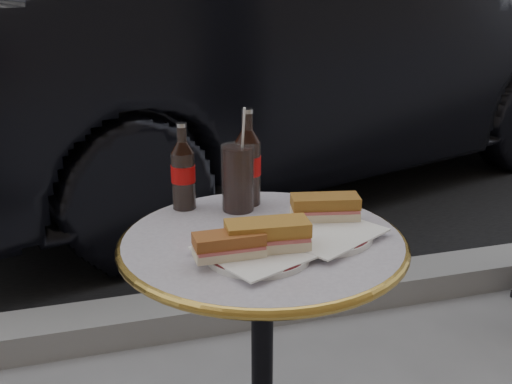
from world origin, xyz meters
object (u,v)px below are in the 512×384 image
object	(u,v)px
bistro_table	(262,382)
parked_car	(294,57)
plate_right	(319,234)
cola_bottle_right	(247,157)
cola_bottle_left	(183,166)
plate_left	(258,254)
cola_glass	(238,178)

from	to	relation	value
bistro_table	parked_car	bearing A→B (deg)	68.82
plate_right	cola_bottle_right	xyz separation A→B (m)	(-0.09, 0.24, 0.11)
plate_right	cola_bottle_left	distance (m)	0.37
bistro_table	plate_left	size ratio (longest dim) A/B	3.46
bistro_table	cola_glass	size ratio (longest dim) A/B	4.55
bistro_table	cola_bottle_left	bearing A→B (deg)	119.00
bistro_table	plate_right	size ratio (longest dim) A/B	3.19
bistro_table	plate_left	world-z (taller)	plate_left
bistro_table	plate_left	bearing A→B (deg)	-112.93
plate_left	plate_right	bearing A→B (deg)	21.29
bistro_table	cola_bottle_right	xyz separation A→B (m)	(0.03, 0.21, 0.48)
cola_glass	parked_car	xyz separation A→B (m)	(0.99, 2.35, -0.05)
bistro_table	parked_car	world-z (taller)	parked_car
cola_bottle_right	cola_bottle_left	bearing A→B (deg)	174.47
plate_left	plate_right	xyz separation A→B (m)	(0.16, 0.06, 0.00)
bistro_table	cola_bottle_right	distance (m)	0.53
cola_bottle_left	cola_bottle_right	bearing A→B (deg)	-5.53
bistro_table	cola_bottle_left	size ratio (longest dim) A/B	3.49
cola_bottle_right	parked_car	world-z (taller)	parked_car
cola_bottle_right	cola_glass	distance (m)	0.06
plate_left	cola_bottle_right	world-z (taller)	cola_bottle_right
bistro_table	cola_glass	xyz separation A→B (m)	(-0.01, 0.18, 0.45)
plate_right	parked_car	distance (m)	2.70
cola_glass	parked_car	world-z (taller)	parked_car
plate_right	cola_bottle_left	world-z (taller)	cola_bottle_left
cola_bottle_left	cola_bottle_right	distance (m)	0.16
bistro_table	plate_left	xyz separation A→B (m)	(-0.04, -0.09, 0.37)
cola_bottle_left	cola_bottle_right	size ratio (longest dim) A/B	0.88
plate_right	cola_glass	xyz separation A→B (m)	(-0.13, 0.21, 0.07)
cola_bottle_left	cola_glass	size ratio (longest dim) A/B	1.30
parked_car	cola_glass	bearing A→B (deg)	139.30
plate_right	cola_bottle_left	xyz separation A→B (m)	(-0.25, 0.26, 0.10)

